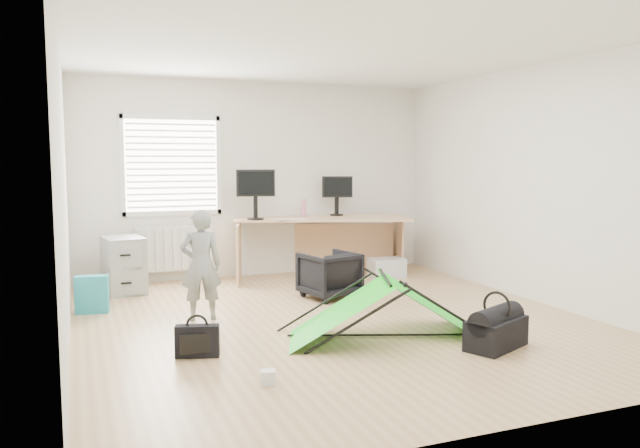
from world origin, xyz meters
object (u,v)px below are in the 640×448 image
object	(u,v)px
kite	(385,307)
duffel_bag	(496,333)
laptop_bag	(197,341)
storage_crate	(387,268)
office_chair	(329,275)
desk	(322,247)
thermos	(303,208)
monitor_right	(337,201)
monitor_left	(255,201)
filing_cabinet	(124,265)
person	(201,265)

from	to	relation	value
kite	duffel_bag	bearing A→B (deg)	-21.73
laptop_bag	storage_crate	bearing A→B (deg)	56.66
office_chair	storage_crate	distance (m)	1.54
desk	thermos	world-z (taller)	thermos
monitor_right	thermos	xyz separation A→B (m)	(-0.51, 0.00, -0.08)
thermos	office_chair	size ratio (longest dim) A/B	0.41
kite	monitor_left	bearing A→B (deg)	117.45
filing_cabinet	monitor_left	world-z (taller)	monitor_left
thermos	duffel_bag	distance (m)	3.96
monitor_right	person	bearing A→B (deg)	-120.52
filing_cabinet	storage_crate	xyz separation A→B (m)	(3.48, -0.27, -0.21)
storage_crate	filing_cabinet	bearing A→B (deg)	175.48
storage_crate	thermos	bearing A→B (deg)	149.83
filing_cabinet	duffel_bag	size ratio (longest dim) A/B	1.15
thermos	person	size ratio (longest dim) A/B	0.22
monitor_left	laptop_bag	distance (m)	3.41
monitor_left	laptop_bag	size ratio (longest dim) A/B	1.43
office_chair	person	xyz separation A→B (m)	(-1.60, -0.46, 0.29)
filing_cabinet	storage_crate	world-z (taller)	filing_cabinet
person	storage_crate	xyz separation A→B (m)	(2.84, 1.36, -0.44)
desk	office_chair	size ratio (longest dim) A/B	4.01
monitor_right	office_chair	bearing A→B (deg)	-96.52
office_chair	storage_crate	size ratio (longest dim) A/B	1.30
monitor_right	storage_crate	size ratio (longest dim) A/B	0.93
storage_crate	duffel_bag	xyz separation A→B (m)	(-0.64, -3.27, 0.00)
kite	duffel_bag	xyz separation A→B (m)	(0.74, -0.67, -0.15)
monitor_right	laptop_bag	distance (m)	4.18
filing_cabinet	desk	bearing A→B (deg)	-5.72
monitor_right	office_chair	distance (m)	1.83
monitor_left	duffel_bag	size ratio (longest dim) A/B	0.86
kite	person	bearing A→B (deg)	160.08
monitor_right	filing_cabinet	bearing A→B (deg)	-154.48
filing_cabinet	person	bearing A→B (deg)	-77.32
storage_crate	monitor_right	bearing A→B (deg)	130.78
desk	thermos	distance (m)	0.61
desk	monitor_right	bearing A→B (deg)	48.77
monitor_left	person	world-z (taller)	monitor_left
monitor_right	kite	size ratio (longest dim) A/B	0.24
office_chair	monitor_left	bearing A→B (deg)	-82.42
storage_crate	duffel_bag	distance (m)	3.33
monitor_right	person	world-z (taller)	monitor_right
filing_cabinet	duffel_bag	distance (m)	4.54
person	storage_crate	bearing A→B (deg)	-148.80
desk	person	world-z (taller)	person
desk	person	size ratio (longest dim) A/B	2.14
monitor_left	thermos	xyz separation A→B (m)	(0.74, 0.16, -0.12)
person	laptop_bag	world-z (taller)	person
duffel_bag	filing_cabinet	bearing A→B (deg)	104.71
person	kite	distance (m)	1.93
monitor_right	office_chair	xyz separation A→B (m)	(-0.73, -1.50, -0.76)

